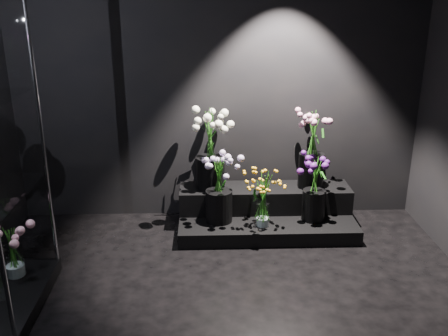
{
  "coord_description": "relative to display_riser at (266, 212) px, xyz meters",
  "views": [
    {
      "loc": [
        -0.12,
        -2.82,
        2.22
      ],
      "look_at": [
        0.02,
        1.2,
        0.78
      ],
      "focal_mm": 40.0,
      "sensor_mm": 36.0,
      "label": 1
    }
  ],
  "objects": [
    {
      "name": "display_riser",
      "position": [
        0.0,
        0.0,
        0.0
      ],
      "size": [
        1.69,
        0.75,
        0.38
      ],
      "color": "black",
      "rests_on": "floor"
    },
    {
      "name": "floor",
      "position": [
        -0.45,
        -1.66,
        -0.16
      ],
      "size": [
        4.0,
        4.0,
        0.0
      ],
      "primitive_type": "plane",
      "color": "black",
      "rests_on": "ground"
    },
    {
      "name": "wall_back",
      "position": [
        -0.45,
        0.34,
        1.24
      ],
      "size": [
        4.0,
        0.0,
        4.0
      ],
      "primitive_type": "plane",
      "rotation": [
        1.57,
        0.0,
        0.0
      ],
      "color": "black",
      "rests_on": "floor"
    },
    {
      "name": "bouquet_cream_roses",
      "position": [
        -0.54,
        0.12,
        0.66
      ],
      "size": [
        0.42,
        0.42,
        0.78
      ],
      "rotation": [
        0.0,
        0.0,
        -0.03
      ],
      "color": "black",
      "rests_on": "display_riser"
    },
    {
      "name": "bouquet_purple",
      "position": [
        0.44,
        -0.16,
        0.34
      ],
      "size": [
        0.37,
        0.37,
        0.62
      ],
      "rotation": [
        0.0,
        0.0,
        0.13
      ],
      "color": "black",
      "rests_on": "display_riser"
    },
    {
      "name": "bouquet_case_base_pink",
      "position": [
        -2.09,
        -1.01,
        0.19
      ],
      "size": [
        0.4,
        0.4,
        0.46
      ],
      "rotation": [
        0.0,
        0.0,
        0.26
      ],
      "color": "white",
      "rests_on": "display_case"
    },
    {
      "name": "bouquet_pink_roses",
      "position": [
        0.45,
        0.11,
        0.64
      ],
      "size": [
        0.44,
        0.44,
        0.75
      ],
      "rotation": [
        0.0,
        0.0,
        -0.32
      ],
      "color": "black",
      "rests_on": "display_riser"
    },
    {
      "name": "bouquet_orange_bells",
      "position": [
        -0.06,
        -0.28,
        0.26
      ],
      "size": [
        0.36,
        0.36,
        0.53
      ],
      "rotation": [
        0.0,
        0.0,
        0.43
      ],
      "color": "white",
      "rests_on": "display_riser"
    },
    {
      "name": "bouquet_lilac",
      "position": [
        -0.46,
        -0.16,
        0.35
      ],
      "size": [
        0.46,
        0.46,
        0.63
      ],
      "rotation": [
        0.0,
        0.0,
        -0.33
      ],
      "color": "black",
      "rests_on": "display_riser"
    }
  ]
}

